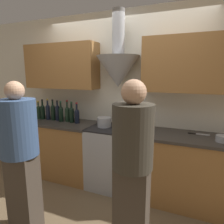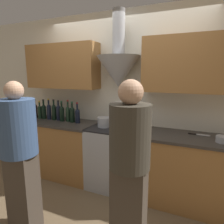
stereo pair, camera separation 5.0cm
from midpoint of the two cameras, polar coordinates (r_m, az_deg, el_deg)
The scene contains 22 objects.
ground_plane at distance 3.00m, azimuth -2.47°, elevation -23.32°, with size 12.00×12.00×0.00m, color brown.
wall_back at distance 3.05m, azimuth 2.03°, elevation 6.97°, with size 8.40×0.63×2.60m.
counter_left at distance 3.52m, azimuth -15.08°, elevation -9.86°, with size 1.28×0.62×0.92m.
counter_right at distance 2.86m, azimuth 19.17°, elevation -15.17°, with size 1.22×0.62×0.92m.
stove_range at distance 3.05m, azimuth 0.27°, elevation -12.75°, with size 0.74×0.60×0.92m.
wine_bottle_0 at distance 3.75m, azimuth -21.79°, elevation 0.44°, with size 0.08×0.08×0.33m.
wine_bottle_1 at distance 3.68m, azimuth -20.61°, elevation 0.15°, with size 0.07×0.07×0.31m.
wine_bottle_2 at distance 3.63m, azimuth -19.56°, elevation 0.24°, with size 0.08×0.08×0.34m.
wine_bottle_3 at distance 3.56m, azimuth -18.23°, elevation 0.24°, with size 0.07×0.07×0.35m.
wine_bottle_4 at distance 3.49m, azimuth -16.90°, elevation 0.11°, with size 0.07×0.07×0.35m.
wine_bottle_5 at distance 3.44m, azimuth -15.68°, elevation -0.02°, with size 0.08×0.08×0.34m.
wine_bottle_6 at distance 3.36m, azimuth -14.78°, elevation -0.30°, with size 0.08×0.08×0.33m.
wine_bottle_7 at distance 3.32m, azimuth -13.07°, elevation -0.34°, with size 0.07×0.07×0.35m.
wine_bottle_8 at distance 3.25m, azimuth -11.89°, elevation -0.54°, with size 0.08×0.08×0.33m.
wine_bottle_9 at distance 3.19m, azimuth -10.44°, elevation -0.87°, with size 0.08×0.08×0.33m.
stock_pot at distance 2.94m, azimuth -2.71°, elevation -2.85°, with size 0.21×0.21×0.14m.
mixing_bowl at distance 2.82m, azimuth 3.34°, elevation -4.05°, with size 0.27×0.27×0.08m.
orange_fruit at distance 2.58m, azimuth 9.25°, elevation -5.63°, with size 0.09×0.09×0.09m.
saucepan at distance 2.63m, azimuth 28.59°, elevation -6.71°, with size 0.15×0.15×0.07m.
chefs_knife at distance 2.81m, azimuth 23.09°, elevation -5.81°, with size 0.26×0.04×0.01m.
person_foreground_left at distance 2.29m, azimuth -25.31°, elevation -10.67°, with size 0.37×0.37×1.62m.
person_foreground_right at distance 1.68m, azimuth 4.87°, elevation -16.55°, with size 0.33×0.33×1.65m.
Camera 1 is at (1.05, -2.25, 1.69)m, focal length 32.00 mm.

